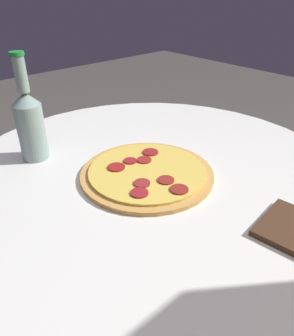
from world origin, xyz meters
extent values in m
cylinder|color=silver|center=(0.00, 0.00, 0.39)|extent=(0.07, 0.07, 0.73)
cylinder|color=silver|center=(0.00, 0.00, 0.76)|extent=(0.97, 0.97, 0.02)
cylinder|color=#C68E47|center=(0.03, 0.01, 0.78)|extent=(0.31, 0.31, 0.01)
cylinder|color=#E0BC4C|center=(0.03, 0.01, 0.79)|extent=(0.27, 0.27, 0.01)
cylinder|color=maroon|center=(0.04, 0.12, 0.79)|extent=(0.04, 0.04, 0.00)
cylinder|color=maroon|center=(0.04, -0.04, 0.79)|extent=(0.03, 0.03, 0.00)
cylinder|color=maroon|center=(0.03, 0.08, 0.79)|extent=(0.04, 0.04, 0.00)
cylinder|color=maroon|center=(0.08, 0.05, 0.79)|extent=(0.04, 0.04, 0.00)
cylinder|color=maroon|center=(0.08, -0.04, 0.79)|extent=(0.04, 0.04, 0.00)
cylinder|color=maroon|center=(0.01, -0.02, 0.79)|extent=(0.04, 0.04, 0.00)
cylinder|color=maroon|center=(-0.03, -0.04, 0.79)|extent=(0.04, 0.04, 0.00)
cylinder|color=maroon|center=(0.11, 0.08, 0.79)|extent=(0.04, 0.04, 0.00)
cylinder|color=gray|center=(0.18, -0.24, 0.85)|extent=(0.07, 0.07, 0.14)
cone|color=gray|center=(0.18, -0.24, 0.93)|extent=(0.07, 0.07, 0.03)
cylinder|color=gray|center=(0.18, -0.24, 0.99)|extent=(0.03, 0.03, 0.08)
cylinder|color=#1E8438|center=(0.18, -0.24, 1.03)|extent=(0.03, 0.03, 0.01)
camera|label=1|loc=(0.47, 0.50, 1.18)|focal=35.00mm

